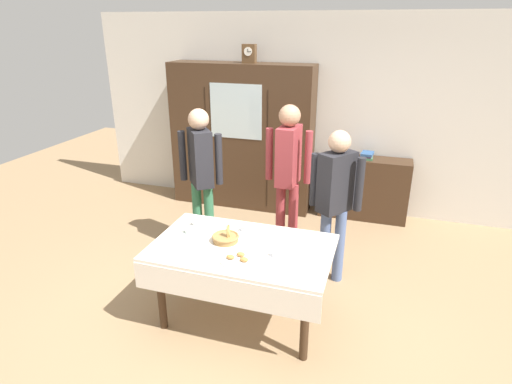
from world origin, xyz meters
The scene contains 19 objects.
ground_plane centered at (0.00, 0.00, 0.00)m, with size 12.00×12.00×0.00m, color #997A56.
back_wall centered at (0.00, 2.65, 1.35)m, with size 6.40×0.10×2.70m, color silver.
dining_table centered at (0.00, -0.23, 0.65)m, with size 1.55×0.95×0.76m.
wall_cabinet centered at (-0.90, 2.35, 1.03)m, with size 2.04×0.46×2.05m.
mantel_clock centered at (-0.78, 2.35, 2.17)m, with size 0.18×0.11×0.24m.
bookshelf_low centered at (0.86, 2.41, 0.43)m, with size 1.19×0.35×0.86m.
book_stack centered at (0.86, 2.41, 0.90)m, with size 0.17×0.23×0.08m.
tea_cup_far_left centered at (-0.54, -0.12, 0.79)m, with size 0.13×0.13×0.06m.
tea_cup_center centered at (0.33, -0.29, 0.78)m, with size 0.13×0.13×0.06m.
tea_cup_mid_left centered at (-0.06, 0.07, 0.78)m, with size 0.13×0.13×0.06m.
tea_cup_front_edge centered at (-0.54, 0.04, 0.79)m, with size 0.13×0.13×0.06m.
bread_basket centered at (-0.17, -0.16, 0.79)m, with size 0.24×0.24×0.16m.
pastry_plate centered at (0.05, -0.44, 0.77)m, with size 0.28×0.28×0.05m.
spoon_near_left centered at (0.62, -0.20, 0.76)m, with size 0.12×0.02×0.01m.
spoon_far_right centered at (-0.24, 0.05, 0.76)m, with size 0.12×0.02×0.01m.
spoon_far_left centered at (-0.54, -0.33, 0.76)m, with size 0.12×0.02×0.01m.
person_beside_shelf centered at (-0.86, 0.88, 1.04)m, with size 0.52×0.41×1.70m.
person_behind_table_right centered at (0.67, 0.71, 0.98)m, with size 0.52×0.41×1.62m.
person_behind_table_left centered at (0.08, 1.12, 1.08)m, with size 0.52×0.37×1.75m.
Camera 1 is at (1.09, -3.22, 2.54)m, focal length 29.65 mm.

